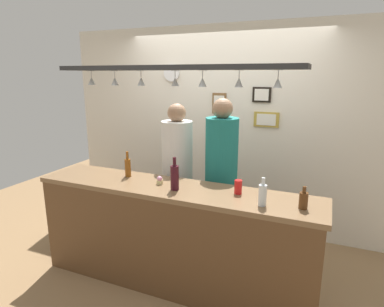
# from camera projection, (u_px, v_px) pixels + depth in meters

# --- Properties ---
(ground_plane) EXTENTS (8.00, 8.00, 0.00)m
(ground_plane) POSITION_uv_depth(u_px,v_px,m) (188.00, 263.00, 3.51)
(ground_plane) COLOR olive
(back_wall) EXTENTS (4.40, 0.06, 2.60)m
(back_wall) POSITION_uv_depth(u_px,v_px,m) (222.00, 130.00, 4.18)
(back_wall) COLOR silver
(back_wall) RESTS_ON ground_plane
(bar_counter) EXTENTS (2.70, 0.55, 0.99)m
(bar_counter) POSITION_uv_depth(u_px,v_px,m) (166.00, 226.00, 2.90)
(bar_counter) COLOR brown
(bar_counter) RESTS_ON ground_plane
(overhead_glass_rack) EXTENTS (2.20, 0.36, 0.04)m
(overhead_glass_rack) POSITION_uv_depth(u_px,v_px,m) (174.00, 68.00, 2.75)
(overhead_glass_rack) COLOR black
(hanging_wineglass_far_left) EXTENTS (0.07, 0.07, 0.13)m
(hanging_wineglass_far_left) POSITION_uv_depth(u_px,v_px,m) (92.00, 80.00, 3.11)
(hanging_wineglass_far_left) COLOR silver
(hanging_wineglass_far_left) RESTS_ON overhead_glass_rack
(hanging_wineglass_left) EXTENTS (0.07, 0.07, 0.13)m
(hanging_wineglass_left) POSITION_uv_depth(u_px,v_px,m) (115.00, 81.00, 2.97)
(hanging_wineglass_left) COLOR silver
(hanging_wineglass_left) RESTS_ON overhead_glass_rack
(hanging_wineglass_center_left) EXTENTS (0.07, 0.07, 0.13)m
(hanging_wineglass_center_left) POSITION_uv_depth(u_px,v_px,m) (141.00, 81.00, 2.87)
(hanging_wineglass_center_left) COLOR silver
(hanging_wineglass_center_left) RESTS_ON overhead_glass_rack
(hanging_wineglass_center) EXTENTS (0.07, 0.07, 0.13)m
(hanging_wineglass_center) POSITION_uv_depth(u_px,v_px,m) (175.00, 81.00, 2.76)
(hanging_wineglass_center) COLOR silver
(hanging_wineglass_center) RESTS_ON overhead_glass_rack
(hanging_wineglass_center_right) EXTENTS (0.07, 0.07, 0.13)m
(hanging_wineglass_center_right) POSITION_uv_depth(u_px,v_px,m) (203.00, 81.00, 2.62)
(hanging_wineglass_center_right) COLOR silver
(hanging_wineglass_center_right) RESTS_ON overhead_glass_rack
(hanging_wineglass_right) EXTENTS (0.07, 0.07, 0.13)m
(hanging_wineglass_right) POSITION_uv_depth(u_px,v_px,m) (239.00, 82.00, 2.52)
(hanging_wineglass_right) COLOR silver
(hanging_wineglass_right) RESTS_ON overhead_glass_rack
(hanging_wineglass_far_right) EXTENTS (0.07, 0.07, 0.13)m
(hanging_wineglass_far_right) POSITION_uv_depth(u_px,v_px,m) (278.00, 82.00, 2.40)
(hanging_wineglass_far_right) COLOR silver
(hanging_wineglass_far_right) RESTS_ON overhead_glass_rack
(person_left_white_patterned_shirt) EXTENTS (0.34, 0.34, 1.70)m
(person_left_white_patterned_shirt) POSITION_uv_depth(u_px,v_px,m) (177.00, 164.00, 3.58)
(person_left_white_patterned_shirt) COLOR #2D334C
(person_left_white_patterned_shirt) RESTS_ON ground_plane
(person_right_teal_shirt) EXTENTS (0.34, 0.34, 1.77)m
(person_right_teal_shirt) POSITION_uv_depth(u_px,v_px,m) (221.00, 165.00, 3.38)
(person_right_teal_shirt) COLOR #2D334C
(person_right_teal_shirt) RESTS_ON ground_plane
(bottle_beer_brown_stubby) EXTENTS (0.07, 0.07, 0.18)m
(bottle_beer_brown_stubby) POSITION_uv_depth(u_px,v_px,m) (303.00, 200.00, 2.47)
(bottle_beer_brown_stubby) COLOR #512D14
(bottle_beer_brown_stubby) RESTS_ON bar_counter
(bottle_soda_clear) EXTENTS (0.06, 0.06, 0.23)m
(bottle_soda_clear) POSITION_uv_depth(u_px,v_px,m) (263.00, 194.00, 2.52)
(bottle_soda_clear) COLOR silver
(bottle_soda_clear) RESTS_ON bar_counter
(bottle_beer_amber_tall) EXTENTS (0.06, 0.06, 0.26)m
(bottle_beer_amber_tall) POSITION_uv_depth(u_px,v_px,m) (128.00, 167.00, 3.24)
(bottle_beer_amber_tall) COLOR brown
(bottle_beer_amber_tall) RESTS_ON bar_counter
(bottle_wine_dark_red) EXTENTS (0.08, 0.08, 0.30)m
(bottle_wine_dark_red) POSITION_uv_depth(u_px,v_px,m) (175.00, 177.00, 2.86)
(bottle_wine_dark_red) COLOR #380F19
(bottle_wine_dark_red) RESTS_ON bar_counter
(drink_can) EXTENTS (0.07, 0.07, 0.12)m
(drink_can) POSITION_uv_depth(u_px,v_px,m) (238.00, 187.00, 2.78)
(drink_can) COLOR red
(drink_can) RESTS_ON bar_counter
(cupcake) EXTENTS (0.06, 0.06, 0.08)m
(cupcake) POSITION_uv_depth(u_px,v_px,m) (160.00, 180.00, 3.03)
(cupcake) COLOR beige
(cupcake) RESTS_ON bar_counter
(picture_frame_lower_pair) EXTENTS (0.30, 0.02, 0.18)m
(picture_frame_lower_pair) POSITION_uv_depth(u_px,v_px,m) (266.00, 120.00, 3.88)
(picture_frame_lower_pair) COLOR #B29338
(picture_frame_lower_pair) RESTS_ON back_wall
(picture_frame_upper_small) EXTENTS (0.22, 0.02, 0.18)m
(picture_frame_upper_small) POSITION_uv_depth(u_px,v_px,m) (262.00, 95.00, 3.84)
(picture_frame_upper_small) COLOR black
(picture_frame_upper_small) RESTS_ON back_wall
(picture_frame_crest) EXTENTS (0.18, 0.02, 0.26)m
(picture_frame_crest) POSITION_uv_depth(u_px,v_px,m) (219.00, 103.00, 4.07)
(picture_frame_crest) COLOR brown
(picture_frame_crest) RESTS_ON back_wall
(wall_clock) EXTENTS (0.22, 0.03, 0.22)m
(wall_clock) POSITION_uv_depth(u_px,v_px,m) (172.00, 73.00, 4.23)
(wall_clock) COLOR white
(wall_clock) RESTS_ON back_wall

